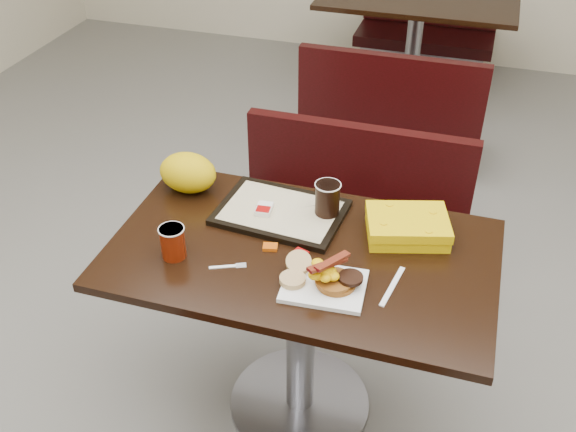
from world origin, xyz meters
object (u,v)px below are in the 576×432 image
(bench_far_s, at_px, (394,103))
(bench_near_n, at_px, (346,223))
(pancake_stack, at_px, (336,281))
(fork, at_px, (222,267))
(clamshell, at_px, (407,226))
(knife, at_px, (392,286))
(platter, at_px, (324,286))
(tray, at_px, (281,212))
(table_far, at_px, (412,55))
(table_near, at_px, (301,335))
(bench_far_n, at_px, (426,21))
(paper_bag, at_px, (188,173))
(coffee_cup_near, at_px, (173,242))
(coffee_cup_far, at_px, (327,199))
(hashbrown_sleeve_left, at_px, (264,209))

(bench_far_s, bearing_deg, bench_near_n, -90.00)
(pancake_stack, distance_m, fork, 0.35)
(bench_far_s, bearing_deg, clamshell, -80.18)
(bench_near_n, xyz_separation_m, knife, (0.30, -0.79, 0.39))
(fork, distance_m, clamshell, 0.60)
(platter, xyz_separation_m, fork, (-0.32, -0.00, -0.01))
(tray, bearing_deg, table_far, 91.83)
(table_near, xyz_separation_m, platter, (0.11, -0.15, 0.38))
(table_near, relative_size, bench_far_n, 1.20)
(bench_far_n, height_order, paper_bag, paper_bag)
(coffee_cup_near, distance_m, coffee_cup_far, 0.52)
(bench_far_s, xyz_separation_m, coffee_cup_near, (-0.37, -2.04, 0.44))
(coffee_cup_near, relative_size, hashbrown_sleeve_left, 1.53)
(table_far, distance_m, paper_bag, 2.47)
(table_far, xyz_separation_m, tray, (-0.12, -2.44, 0.38))
(bench_far_n, distance_m, hashbrown_sleeve_left, 3.19)
(pancake_stack, bearing_deg, platter, -164.96)
(table_far, relative_size, paper_bag, 5.93)
(fork, bearing_deg, paper_bag, 102.58)
(bench_near_n, relative_size, clamshell, 3.91)
(table_far, bearing_deg, coffee_cup_near, -97.67)
(bench_far_s, bearing_deg, tray, -93.98)
(table_near, height_order, paper_bag, paper_bag)
(tray, distance_m, hashbrown_sleeve_left, 0.06)
(table_far, distance_m, hashbrown_sleeve_left, 2.50)
(coffee_cup_near, height_order, clamshell, coffee_cup_near)
(bench_near_n, bearing_deg, bench_far_s, 90.00)
(knife, bearing_deg, bench_far_s, -161.97)
(table_near, distance_m, platter, 0.42)
(table_far, relative_size, bench_far_s, 1.20)
(bench_far_s, xyz_separation_m, knife, (0.30, -1.99, 0.39))
(table_near, bearing_deg, pancake_stack, -44.26)
(clamshell, bearing_deg, platter, -136.47)
(table_near, relative_size, knife, 6.44)
(bench_near_n, relative_size, platter, 4.19)
(table_near, bearing_deg, bench_far_s, 90.00)
(bench_far_n, xyz_separation_m, platter, (0.11, -3.45, 0.40))
(table_far, height_order, bench_far_n, table_far)
(paper_bag, bearing_deg, pancake_stack, -29.71)
(table_far, xyz_separation_m, paper_bag, (-0.48, -2.39, 0.45))
(pancake_stack, xyz_separation_m, fork, (-0.35, -0.01, -0.02))
(platter, distance_m, paper_bag, 0.69)
(bench_far_s, xyz_separation_m, tray, (-0.12, -1.74, 0.40))
(tray, height_order, coffee_cup_far, coffee_cup_far)
(platter, height_order, hashbrown_sleeve_left, hashbrown_sleeve_left)
(platter, bearing_deg, bench_far_s, 89.19)
(hashbrown_sleeve_left, bearing_deg, knife, -30.81)
(fork, bearing_deg, platter, -23.76)
(platter, distance_m, clamshell, 0.37)
(bench_near_n, distance_m, fork, 0.96)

